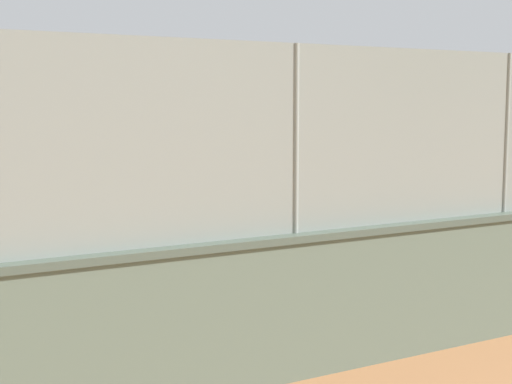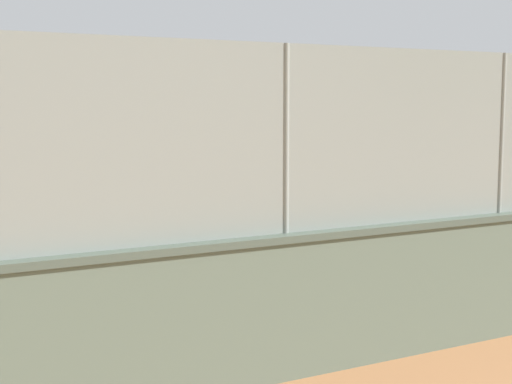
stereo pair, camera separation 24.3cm
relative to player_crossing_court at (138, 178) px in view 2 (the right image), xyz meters
name	(u,v)px [view 2 (the right image)]	position (x,y,z in m)	size (l,w,h in m)	color
ground_plane	(114,210)	(0.44, -0.85, -0.96)	(260.00, 260.00, 0.00)	#A36B42
perimeter_wall	(285,304)	(2.68, 12.77, -0.15)	(32.63, 1.01, 1.60)	slate
fence_panel_on_wall	(286,139)	(2.68, 12.77, 1.65)	(32.04, 0.64, 2.03)	gray
player_crossing_court	(138,178)	(0.00, 0.00, 0.00)	(0.97, 0.93, 1.62)	navy
player_foreground_swinging	(342,204)	(-1.91, 7.12, -0.01)	(0.80, 0.73, 1.62)	black
sports_ball	(176,173)	(-0.22, 2.25, 0.30)	(0.19, 0.19, 0.19)	white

